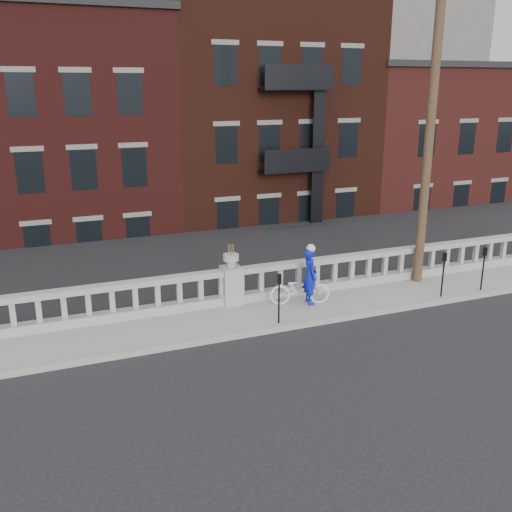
{
  "coord_description": "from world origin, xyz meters",
  "views": [
    {
      "loc": [
        -5.03,
        -10.55,
        6.2
      ],
      "look_at": [
        0.46,
        3.2,
        1.73
      ],
      "focal_mm": 40.0,
      "sensor_mm": 36.0,
      "label": 1
    }
  ],
  "objects": [
    {
      "name": "utility_pole",
      "position": [
        6.2,
        3.6,
        5.24
      ],
      "size": [
        1.6,
        0.28,
        10.0
      ],
      "color": "#422D1E",
      "rests_on": "sidewalk"
    },
    {
      "name": "bicycle",
      "position": [
        1.8,
        3.17,
        0.6
      ],
      "size": [
        1.82,
        1.04,
        0.91
      ],
      "primitive_type": "imported",
      "rotation": [
        0.0,
        0.0,
        1.3
      ],
      "color": "silver",
      "rests_on": "sidewalk"
    },
    {
      "name": "parking_meter_b",
      "position": [
        0.69,
        2.15,
        1.0
      ],
      "size": [
        0.1,
        0.09,
        1.36
      ],
      "color": "black",
      "rests_on": "sidewalk"
    },
    {
      "name": "parking_meter_c",
      "position": [
        5.97,
        2.15,
        1.0
      ],
      "size": [
        0.1,
        0.09,
        1.36
      ],
      "color": "black",
      "rests_on": "sidewalk"
    },
    {
      "name": "lower_level",
      "position": [
        0.56,
        23.04,
        2.63
      ],
      "size": [
        80.0,
        44.0,
        20.8
      ],
      "color": "#605E59",
      "rests_on": "ground"
    },
    {
      "name": "ground",
      "position": [
        0.0,
        0.0,
        0.0
      ],
      "size": [
        120.0,
        120.0,
        0.0
      ],
      "primitive_type": "plane",
      "color": "black",
      "rests_on": "ground"
    },
    {
      "name": "cyclist",
      "position": [
        2.09,
        3.13,
        0.98
      ],
      "size": [
        0.48,
        0.65,
        1.65
      ],
      "primitive_type": "imported",
      "rotation": [
        0.0,
        0.0,
        1.43
      ],
      "color": "#0B19AE",
      "rests_on": "sidewalk"
    },
    {
      "name": "balustrade",
      "position": [
        0.0,
        3.95,
        0.64
      ],
      "size": [
        28.0,
        0.34,
        1.03
      ],
      "color": "gray",
      "rests_on": "sidewalk"
    },
    {
      "name": "sidewalk",
      "position": [
        0.0,
        3.0,
        0.07
      ],
      "size": [
        32.0,
        2.2,
        0.15
      ],
      "primitive_type": "cube",
      "color": "gray",
      "rests_on": "ground"
    },
    {
      "name": "planter_pedestal",
      "position": [
        0.0,
        3.95,
        0.83
      ],
      "size": [
        0.55,
        0.55,
        1.76
      ],
      "color": "gray",
      "rests_on": "sidewalk"
    },
    {
      "name": "parking_meter_d",
      "position": [
        7.47,
        2.15,
        1.0
      ],
      "size": [
        0.1,
        0.09,
        1.36
      ],
      "color": "black",
      "rests_on": "sidewalk"
    }
  ]
}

